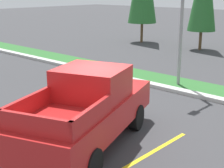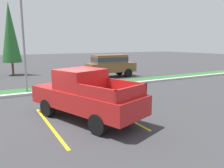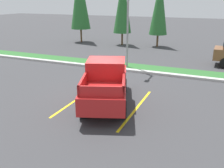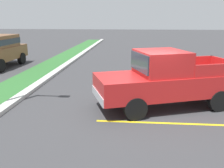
% 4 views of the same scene
% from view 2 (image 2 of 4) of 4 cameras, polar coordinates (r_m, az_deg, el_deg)
% --- Properties ---
extents(ground_plane, '(120.00, 120.00, 0.00)m').
position_cam_2_polar(ground_plane, '(10.24, -11.00, -7.78)').
color(ground_plane, '#38383A').
extents(parking_line_near, '(0.12, 4.80, 0.01)m').
position_cam_2_polar(parking_line_near, '(9.18, -15.72, -10.11)').
color(parking_line_near, yellow).
rests_on(parking_line_near, ground).
extents(parking_line_far, '(0.12, 4.80, 0.01)m').
position_cam_2_polar(parking_line_far, '(10.27, 1.46, -7.50)').
color(parking_line_far, yellow).
rests_on(parking_line_far, ground).
extents(curb_strip, '(56.00, 0.40, 0.15)m').
position_cam_2_polar(curb_strip, '(14.90, -17.06, -2.03)').
color(curb_strip, '#B2B2AD').
rests_on(curb_strip, ground).
extents(grass_median, '(56.00, 1.80, 0.06)m').
position_cam_2_polar(grass_median, '(15.97, -17.89, -1.44)').
color(grass_median, '#2D662D').
rests_on(grass_median, ground).
extents(pickup_truck_main, '(3.56, 5.55, 2.10)m').
position_cam_2_polar(pickup_truck_main, '(9.37, -6.96, -2.75)').
color(pickup_truck_main, black).
rests_on(pickup_truck_main, ground).
extents(suv_distant, '(4.66, 2.07, 2.10)m').
position_cam_2_polar(suv_distant, '(21.15, -0.44, 5.14)').
color(suv_distant, black).
rests_on(suv_distant, ground).
extents(street_light, '(0.24, 1.49, 6.45)m').
position_cam_2_polar(street_light, '(15.17, -21.73, 11.95)').
color(street_light, gray).
rests_on(street_light, ground).
extents(cypress_tree_center, '(1.85, 1.85, 7.13)m').
position_cam_2_polar(cypress_tree_center, '(24.55, -24.65, 11.86)').
color(cypress_tree_center, brown).
rests_on(cypress_tree_center, ground).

